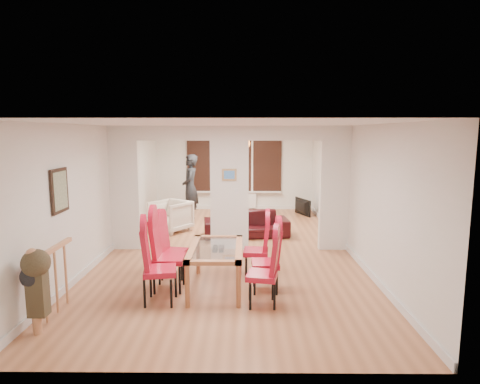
{
  "coord_description": "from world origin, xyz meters",
  "views": [
    {
      "loc": [
        0.29,
        -8.32,
        2.46
      ],
      "look_at": [
        0.22,
        0.6,
        1.14
      ],
      "focal_mm": 30.0,
      "sensor_mm": 36.0,
      "label": 1
    }
  ],
  "objects_px": {
    "dining_table": "(216,268)",
    "person": "(190,188)",
    "dining_chair_lc": "(173,248)",
    "dining_chair_lb": "(169,253)",
    "coffee_table": "(240,220)",
    "dining_chair_ra": "(262,270)",
    "bowl": "(236,215)",
    "sofa": "(246,224)",
    "dining_chair_rc": "(256,247)",
    "dining_chair_la": "(160,265)",
    "dining_chair_rb": "(265,259)",
    "bottle": "(237,210)",
    "television": "(300,207)",
    "armchair": "(171,216)"
  },
  "relations": [
    {
      "from": "dining_chair_lc",
      "to": "dining_chair_rb",
      "type": "bearing_deg",
      "value": -9.89
    },
    {
      "from": "bowl",
      "to": "dining_chair_ra",
      "type": "bearing_deg",
      "value": -84.86
    },
    {
      "from": "dining_chair_rb",
      "to": "armchair",
      "type": "height_order",
      "value": "dining_chair_rb"
    },
    {
      "from": "dining_chair_la",
      "to": "dining_chair_lb",
      "type": "height_order",
      "value": "dining_chair_lb"
    },
    {
      "from": "sofa",
      "to": "dining_chair_rc",
      "type": "bearing_deg",
      "value": -93.57
    },
    {
      "from": "dining_chair_la",
      "to": "dining_chair_rc",
      "type": "xyz_separation_m",
      "value": [
        1.42,
        1.1,
        -0.05
      ]
    },
    {
      "from": "person",
      "to": "coffee_table",
      "type": "xyz_separation_m",
      "value": [
        1.39,
        -0.43,
        -0.82
      ]
    },
    {
      "from": "dining_chair_la",
      "to": "dining_chair_rb",
      "type": "distance_m",
      "value": 1.61
    },
    {
      "from": "television",
      "to": "person",
      "type": "bearing_deg",
      "value": 81.45
    },
    {
      "from": "dining_chair_lb",
      "to": "dining_chair_rc",
      "type": "distance_m",
      "value": 1.52
    },
    {
      "from": "coffee_table",
      "to": "dining_chair_la",
      "type": "bearing_deg",
      "value": -102.18
    },
    {
      "from": "dining_chair_rb",
      "to": "dining_chair_rc",
      "type": "relative_size",
      "value": 1.01
    },
    {
      "from": "armchair",
      "to": "person",
      "type": "relative_size",
      "value": 0.46
    },
    {
      "from": "dining_chair_ra",
      "to": "coffee_table",
      "type": "height_order",
      "value": "dining_chair_ra"
    },
    {
      "from": "television",
      "to": "dining_chair_lb",
      "type": "bearing_deg",
      "value": 131.99
    },
    {
      "from": "armchair",
      "to": "sofa",
      "type": "bearing_deg",
      "value": 22.78
    },
    {
      "from": "dining_chair_lc",
      "to": "person",
      "type": "xyz_separation_m",
      "value": [
        -0.29,
        4.51,
        0.41
      ]
    },
    {
      "from": "television",
      "to": "dining_chair_la",
      "type": "bearing_deg",
      "value": 133.54
    },
    {
      "from": "dining_table",
      "to": "person",
      "type": "bearing_deg",
      "value": 101.88
    },
    {
      "from": "dining_chair_ra",
      "to": "television",
      "type": "xyz_separation_m",
      "value": [
        1.44,
        6.37,
        -0.28
      ]
    },
    {
      "from": "dining_chair_rc",
      "to": "person",
      "type": "height_order",
      "value": "person"
    },
    {
      "from": "dining_chair_lb",
      "to": "dining_chair_la",
      "type": "bearing_deg",
      "value": -95.36
    },
    {
      "from": "dining_table",
      "to": "dining_chair_la",
      "type": "bearing_deg",
      "value": -146.28
    },
    {
      "from": "dining_chair_lb",
      "to": "dining_chair_ra",
      "type": "relative_size",
      "value": 1.13
    },
    {
      "from": "dining_chair_la",
      "to": "dining_chair_ra",
      "type": "relative_size",
      "value": 1.09
    },
    {
      "from": "dining_chair_ra",
      "to": "person",
      "type": "xyz_separation_m",
      "value": [
        -1.76,
        5.63,
        0.41
      ]
    },
    {
      "from": "dining_chair_lb",
      "to": "coffee_table",
      "type": "height_order",
      "value": "dining_chair_lb"
    },
    {
      "from": "dining_chair_rc",
      "to": "dining_chair_ra",
      "type": "bearing_deg",
      "value": -82.98
    },
    {
      "from": "dining_chair_lc",
      "to": "bottle",
      "type": "xyz_separation_m",
      "value": [
        1.01,
        4.05,
        -0.14
      ]
    },
    {
      "from": "dining_chair_rc",
      "to": "bottle",
      "type": "distance_m",
      "value": 4.02
    },
    {
      "from": "bowl",
      "to": "dining_chair_lb",
      "type": "bearing_deg",
      "value": -102.09
    },
    {
      "from": "dining_chair_rb",
      "to": "armchair",
      "type": "xyz_separation_m",
      "value": [
        -2.17,
        3.82,
        -0.13
      ]
    },
    {
      "from": "dining_chair_lc",
      "to": "dining_chair_ra",
      "type": "xyz_separation_m",
      "value": [
        1.47,
        -1.12,
        0.0
      ]
    },
    {
      "from": "bowl",
      "to": "dining_chair_rb",
      "type": "bearing_deg",
      "value": -83.37
    },
    {
      "from": "dining_table",
      "to": "person",
      "type": "relative_size",
      "value": 0.79
    },
    {
      "from": "sofa",
      "to": "dining_chair_ra",
      "type": "bearing_deg",
      "value": -93.75
    },
    {
      "from": "dining_chair_rb",
      "to": "person",
      "type": "relative_size",
      "value": 0.56
    },
    {
      "from": "person",
      "to": "dining_chair_lc",
      "type": "bearing_deg",
      "value": -2.59
    },
    {
      "from": "dining_table",
      "to": "bottle",
      "type": "bearing_deg",
      "value": 86.92
    },
    {
      "from": "person",
      "to": "dining_chair_lb",
      "type": "bearing_deg",
      "value": -2.68
    },
    {
      "from": "dining_chair_la",
      "to": "dining_chair_rb",
      "type": "height_order",
      "value": "dining_chair_la"
    },
    {
      "from": "dining_chair_la",
      "to": "dining_chair_rc",
      "type": "bearing_deg",
      "value": 28.02
    },
    {
      "from": "dining_chair_rb",
      "to": "dining_chair_rc",
      "type": "distance_m",
      "value": 0.66
    },
    {
      "from": "bowl",
      "to": "dining_chair_rc",
      "type": "bearing_deg",
      "value": -84.09
    },
    {
      "from": "dining_table",
      "to": "dining_chair_lc",
      "type": "bearing_deg",
      "value": 145.41
    },
    {
      "from": "sofa",
      "to": "person",
      "type": "height_order",
      "value": "person"
    },
    {
      "from": "dining_chair_ra",
      "to": "bowl",
      "type": "distance_m",
      "value": 5.16
    },
    {
      "from": "dining_chair_la",
      "to": "dining_chair_lc",
      "type": "distance_m",
      "value": 1.05
    },
    {
      "from": "dining_chair_lb",
      "to": "dining_chair_ra",
      "type": "height_order",
      "value": "dining_chair_lb"
    },
    {
      "from": "sofa",
      "to": "person",
      "type": "relative_size",
      "value": 1.08
    }
  ]
}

